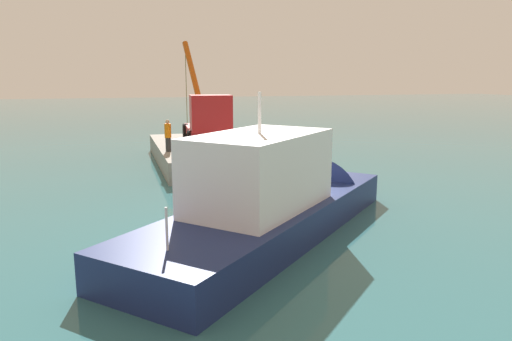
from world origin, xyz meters
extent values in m
plane|color=#2D6066|center=(0.00, 0.00, 0.00)|extent=(200.00, 200.00, 0.00)
cube|color=gray|center=(-6.28, 0.00, 0.53)|extent=(11.37, 7.68, 1.07)
cube|color=maroon|center=(-6.54, -0.93, 1.79)|extent=(5.77, 2.68, 0.45)
cube|color=#AF1919|center=(-4.53, -1.08, 2.98)|extent=(1.73, 2.28, 1.93)
cylinder|color=black|center=(-4.50, 0.05, 1.57)|extent=(1.02, 0.38, 1.00)
cylinder|color=black|center=(-4.67, -2.20, 1.57)|extent=(1.02, 0.38, 1.00)
cylinder|color=black|center=(-8.42, 0.35, 1.57)|extent=(1.02, 0.38, 1.00)
cylinder|color=black|center=(-8.59, -1.90, 1.57)|extent=(1.02, 0.38, 1.00)
cylinder|color=#BF4C0C|center=(-9.99, -1.05, 4.76)|extent=(3.87, 0.91, 4.92)
cube|color=#BF4C0C|center=(-8.23, -0.80, 2.27)|extent=(1.00, 1.00, 0.50)
cylinder|color=#4C4C19|center=(-11.76, -1.31, 4.11)|extent=(0.04, 0.04, 6.01)
cylinder|color=#2C2C2C|center=(-4.12, -3.44, 1.43)|extent=(0.28, 0.28, 0.73)
cylinder|color=orange|center=(-4.12, -3.44, 2.15)|extent=(0.34, 0.34, 0.73)
sphere|color=tan|center=(-4.12, -3.44, 2.62)|extent=(0.21, 0.21, 0.21)
cube|color=#99999E|center=(0.92, 1.07, 0.56)|extent=(4.46, 2.74, 2.01)
cube|color=#99999E|center=(0.92, 1.07, 1.15)|extent=(2.71, 2.13, 1.33)
cylinder|color=black|center=(2.38, 1.67, -0.22)|extent=(0.85, 0.40, 0.82)
cylinder|color=black|center=(1.96, -0.12, -0.22)|extent=(0.85, 0.40, 0.82)
cylinder|color=black|center=(-0.31, 2.30, 0.82)|extent=(0.85, 0.40, 0.82)
cylinder|color=black|center=(-0.73, 0.51, 0.82)|extent=(0.85, 0.40, 0.82)
cube|color=navy|center=(7.14, -1.58, 0.20)|extent=(10.63, 10.99, 1.67)
cone|color=navy|center=(3.05, 2.76, 0.20)|extent=(5.31, 5.35, 3.37)
cube|color=white|center=(7.55, -2.01, 2.15)|extent=(5.19, 5.27, 2.23)
cylinder|color=white|center=(7.55, -2.01, 3.86)|extent=(0.10, 0.10, 1.20)
cylinder|color=silver|center=(4.28, 1.46, 1.54)|extent=(0.06, 0.06, 1.00)
cylinder|color=silver|center=(10.42, -5.05, 1.54)|extent=(0.06, 0.06, 1.00)
cylinder|color=brown|center=(0.20, -1.62, 0.88)|extent=(0.30, 0.30, 1.77)
cylinder|color=#503B27|center=(0.24, 2.24, 1.18)|extent=(0.40, 0.40, 2.36)
camera|label=1|loc=(20.77, -6.02, 4.87)|focal=33.46mm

